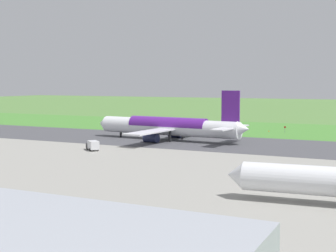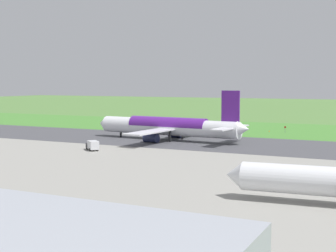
{
  "view_description": "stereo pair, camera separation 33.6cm",
  "coord_description": "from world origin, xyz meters",
  "px_view_note": "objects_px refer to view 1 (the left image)",
  "views": [
    {
      "loc": [
        -59.94,
        138.13,
        18.28
      ],
      "look_at": [
        6.94,
        0.0,
        4.5
      ],
      "focal_mm": 52.55,
      "sensor_mm": 36.0,
      "label": 1
    },
    {
      "loc": [
        -60.24,
        137.98,
        18.28
      ],
      "look_at": [
        6.94,
        0.0,
        4.5
      ],
      "focal_mm": 52.55,
      "sensor_mm": 36.0,
      "label": 2
    }
  ],
  "objects_px": {
    "service_truck_baggage": "(93,145)",
    "traffic_cone_orange": "(269,131)",
    "no_stopping_sign": "(285,129)",
    "airliner_main": "(169,127)"
  },
  "relations": [
    {
      "from": "airliner_main",
      "to": "service_truck_baggage",
      "type": "bearing_deg",
      "value": 74.19
    },
    {
      "from": "service_truck_baggage",
      "to": "airliner_main",
      "type": "bearing_deg",
      "value": -105.81
    },
    {
      "from": "service_truck_baggage",
      "to": "traffic_cone_orange",
      "type": "bearing_deg",
      "value": -113.39
    },
    {
      "from": "airliner_main",
      "to": "no_stopping_sign",
      "type": "distance_m",
      "value": 47.58
    },
    {
      "from": "airliner_main",
      "to": "traffic_cone_orange",
      "type": "distance_m",
      "value": 45.5
    },
    {
      "from": "no_stopping_sign",
      "to": "airliner_main",
      "type": "bearing_deg",
      "value": 54.21
    },
    {
      "from": "no_stopping_sign",
      "to": "traffic_cone_orange",
      "type": "xyz_separation_m",
      "value": [
        6.12,
        -1.29,
        -1.14
      ]
    },
    {
      "from": "airliner_main",
      "to": "service_truck_baggage",
      "type": "relative_size",
      "value": 9.23
    },
    {
      "from": "traffic_cone_orange",
      "to": "airliner_main",
      "type": "bearing_deg",
      "value": 61.46
    },
    {
      "from": "airliner_main",
      "to": "service_truck_baggage",
      "type": "height_order",
      "value": "airliner_main"
    }
  ]
}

